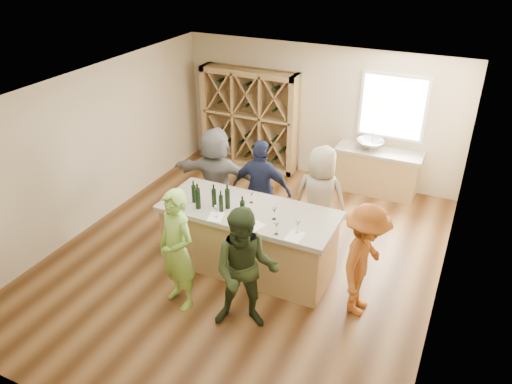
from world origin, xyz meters
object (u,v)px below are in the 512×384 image
at_px(person_near_right, 245,271).
at_px(person_far_left, 217,177).
at_px(wine_bottle_d, 221,204).
at_px(wine_bottle_e, 228,199).
at_px(wine_bottle_a, 194,194).
at_px(person_server, 364,261).
at_px(tasting_counter_base, 249,241).
at_px(person_near_left, 177,250).
at_px(person_far_mid, 262,190).
at_px(person_far_right, 320,199).
at_px(sink, 370,144).
at_px(wine_bottle_f, 242,210).
at_px(wine_bottle_c, 214,198).
at_px(wine_bottle_b, 198,199).
at_px(wine_rack, 250,119).

height_order(person_near_right, person_far_left, person_far_left).
bearing_deg(wine_bottle_d, wine_bottle_e, 70.66).
relative_size(wine_bottle_a, person_server, 0.17).
relative_size(wine_bottle_a, wine_bottle_e, 0.91).
bearing_deg(person_near_right, wine_bottle_d, 112.53).
relative_size(tasting_counter_base, wine_bottle_a, 9.08).
bearing_deg(person_near_left, wine_bottle_e, 97.99).
bearing_deg(person_server, person_far_mid, 64.56).
xyz_separation_m(wine_bottle_e, person_far_right, (1.09, 1.15, -0.32)).
relative_size(sink, person_far_mid, 0.30).
bearing_deg(sink, wine_bottle_f, -104.68).
height_order(wine_bottle_c, wine_bottle_e, wine_bottle_e).
xyz_separation_m(wine_bottle_d, wine_bottle_e, (0.04, 0.13, 0.02)).
bearing_deg(person_far_right, wine_bottle_b, 41.56).
bearing_deg(wine_bottle_f, person_far_left, 131.75).
bearing_deg(wine_bottle_f, person_far_right, 60.98).
bearing_deg(sink, person_far_right, -95.53).
distance_m(wine_bottle_c, wine_bottle_d, 0.19).
xyz_separation_m(person_server, person_far_mid, (-2.08, 1.19, 0.04)).
bearing_deg(person_near_right, person_far_mid, 89.23).
xyz_separation_m(wine_bottle_d, person_near_left, (-0.19, -0.95, -0.30)).
bearing_deg(person_near_right, sink, 63.70).
height_order(wine_bottle_d, person_far_right, person_far_right).
bearing_deg(person_server, wine_bottle_d, 94.25).
height_order(wine_bottle_a, person_far_mid, person_far_mid).
bearing_deg(wine_bottle_d, wine_rack, 109.67).
relative_size(tasting_counter_base, person_near_left, 1.42).
bearing_deg(wine_bottle_f, person_far_mid, 102.19).
bearing_deg(person_server, wine_bottle_b, 95.80).
xyz_separation_m(wine_bottle_b, person_near_right, (1.23, -0.88, -0.34)).
relative_size(sink, wine_bottle_f, 1.81).
height_order(wine_rack, person_far_right, wine_rack).
distance_m(wine_bottle_b, wine_bottle_f, 0.75).
distance_m(wine_rack, wine_bottle_f, 4.17).
xyz_separation_m(wine_bottle_a, person_near_right, (1.38, -1.01, -0.32)).
bearing_deg(wine_rack, wine_bottle_d, -70.33).
relative_size(wine_rack, person_far_right, 1.20).
distance_m(wine_bottle_c, person_server, 2.40).
distance_m(wine_bottle_e, person_near_left, 1.14).
xyz_separation_m(wine_bottle_c, wine_bottle_e, (0.21, 0.04, 0.01)).
bearing_deg(person_near_right, person_server, 15.04).
distance_m(tasting_counter_base, wine_bottle_d, 0.82).
bearing_deg(wine_bottle_b, wine_rack, 104.38).
distance_m(wine_bottle_b, wine_bottle_d, 0.37).
relative_size(sink, wine_bottle_d, 2.05).
height_order(person_far_mid, wine_bottle_f, person_far_mid).
bearing_deg(wine_rack, person_near_right, -64.77).
xyz_separation_m(person_near_right, wine_bottle_f, (-0.47, 0.87, 0.33)).
bearing_deg(person_near_right, tasting_counter_base, 94.05).
height_order(wine_bottle_c, wine_bottle_f, wine_bottle_f).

